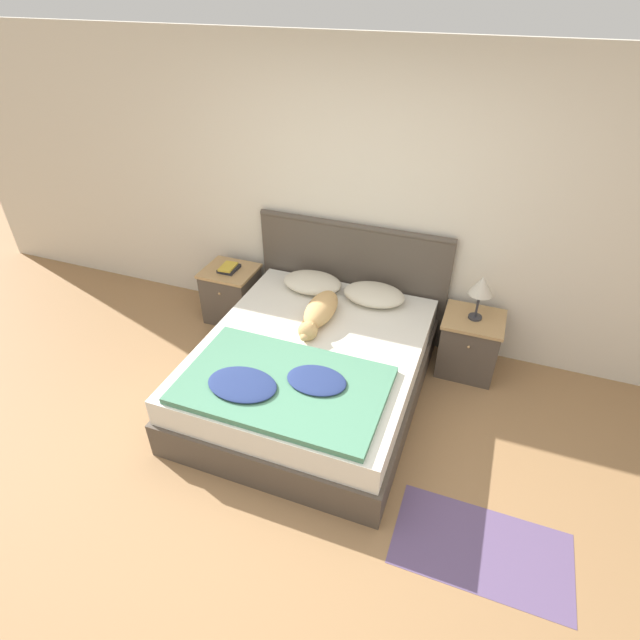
{
  "coord_description": "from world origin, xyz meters",
  "views": [
    {
      "loc": [
        1.0,
        -1.81,
        2.9
      ],
      "look_at": [
        -0.15,
        1.23,
        0.62
      ],
      "focal_mm": 28.0,
      "sensor_mm": 36.0,
      "label": 1
    }
  ],
  "objects_px": {
    "nightstand_right": "(469,344)",
    "dog": "(319,312)",
    "book_stack": "(229,268)",
    "pillow_left": "(312,282)",
    "table_lamp": "(482,287)",
    "nightstand_left": "(232,294)",
    "pillow_right": "(374,294)",
    "bed": "(311,370)"
  },
  "relations": [
    {
      "from": "dog",
      "to": "nightstand_right",
      "type": "bearing_deg",
      "value": 20.91
    },
    {
      "from": "pillow_right",
      "to": "nightstand_left",
      "type": "bearing_deg",
      "value": 179.72
    },
    {
      "from": "nightstand_right",
      "to": "pillow_left",
      "type": "bearing_deg",
      "value": -179.72
    },
    {
      "from": "nightstand_right",
      "to": "pillow_left",
      "type": "height_order",
      "value": "pillow_left"
    },
    {
      "from": "book_stack",
      "to": "pillow_right",
      "type": "bearing_deg",
      "value": 0.0
    },
    {
      "from": "nightstand_right",
      "to": "pillow_right",
      "type": "distance_m",
      "value": 0.92
    },
    {
      "from": "nightstand_left",
      "to": "book_stack",
      "type": "distance_m",
      "value": 0.3
    },
    {
      "from": "dog",
      "to": "book_stack",
      "type": "bearing_deg",
      "value": 157.67
    },
    {
      "from": "nightstand_left",
      "to": "pillow_left",
      "type": "xyz_separation_m",
      "value": [
        0.86,
        -0.01,
        0.31
      ]
    },
    {
      "from": "pillow_left",
      "to": "dog",
      "type": "xyz_separation_m",
      "value": [
        0.24,
        -0.45,
        0.02
      ]
    },
    {
      "from": "nightstand_right",
      "to": "table_lamp",
      "type": "relative_size",
      "value": 1.39
    },
    {
      "from": "pillow_left",
      "to": "dog",
      "type": "distance_m",
      "value": 0.51
    },
    {
      "from": "pillow_left",
      "to": "pillow_right",
      "type": "xyz_separation_m",
      "value": [
        0.58,
        0.0,
        0.0
      ]
    },
    {
      "from": "nightstand_right",
      "to": "table_lamp",
      "type": "xyz_separation_m",
      "value": [
        0.0,
        0.0,
        0.57
      ]
    },
    {
      "from": "nightstand_left",
      "to": "dog",
      "type": "bearing_deg",
      "value": -22.59
    },
    {
      "from": "book_stack",
      "to": "table_lamp",
      "type": "distance_m",
      "value": 2.32
    },
    {
      "from": "pillow_right",
      "to": "book_stack",
      "type": "relative_size",
      "value": 2.58
    },
    {
      "from": "pillow_right",
      "to": "dog",
      "type": "distance_m",
      "value": 0.56
    },
    {
      "from": "table_lamp",
      "to": "dog",
      "type": "bearing_deg",
      "value": -159.03
    },
    {
      "from": "book_stack",
      "to": "table_lamp",
      "type": "xyz_separation_m",
      "value": [
        2.3,
        0.01,
        0.28
      ]
    },
    {
      "from": "nightstand_right",
      "to": "pillow_left",
      "type": "distance_m",
      "value": 1.47
    },
    {
      "from": "nightstand_right",
      "to": "dog",
      "type": "distance_m",
      "value": 1.33
    },
    {
      "from": "pillow_left",
      "to": "pillow_right",
      "type": "bearing_deg",
      "value": 0.0
    },
    {
      "from": "nightstand_right",
      "to": "pillow_right",
      "type": "height_order",
      "value": "pillow_right"
    },
    {
      "from": "nightstand_left",
      "to": "nightstand_right",
      "type": "relative_size",
      "value": 1.0
    },
    {
      "from": "bed",
      "to": "book_stack",
      "type": "xyz_separation_m",
      "value": [
        -1.15,
        0.77,
        0.31
      ]
    },
    {
      "from": "pillow_left",
      "to": "nightstand_left",
      "type": "bearing_deg",
      "value": 179.54
    },
    {
      "from": "nightstand_left",
      "to": "dog",
      "type": "height_order",
      "value": "dog"
    },
    {
      "from": "table_lamp",
      "to": "pillow_left",
      "type": "bearing_deg",
      "value": -179.67
    },
    {
      "from": "bed",
      "to": "nightstand_right",
      "type": "distance_m",
      "value": 1.39
    },
    {
      "from": "dog",
      "to": "table_lamp",
      "type": "xyz_separation_m",
      "value": [
        1.2,
        0.46,
        0.24
      ]
    },
    {
      "from": "dog",
      "to": "table_lamp",
      "type": "bearing_deg",
      "value": 20.97
    },
    {
      "from": "pillow_left",
      "to": "dog",
      "type": "relative_size",
      "value": 0.73
    },
    {
      "from": "pillow_right",
      "to": "nightstand_right",
      "type": "bearing_deg",
      "value": 0.46
    },
    {
      "from": "bed",
      "to": "dog",
      "type": "xyz_separation_m",
      "value": [
        -0.05,
        0.32,
        0.35
      ]
    },
    {
      "from": "nightstand_left",
      "to": "bed",
      "type": "bearing_deg",
      "value": -34.06
    },
    {
      "from": "dog",
      "to": "table_lamp",
      "type": "distance_m",
      "value": 1.31
    },
    {
      "from": "nightstand_left",
      "to": "table_lamp",
      "type": "bearing_deg",
      "value": 0.04
    },
    {
      "from": "bed",
      "to": "dog",
      "type": "relative_size",
      "value": 2.72
    },
    {
      "from": "bed",
      "to": "nightstand_right",
      "type": "bearing_deg",
      "value": 34.06
    },
    {
      "from": "nightstand_left",
      "to": "nightstand_right",
      "type": "xyz_separation_m",
      "value": [
        2.3,
        0.0,
        0.0
      ]
    },
    {
      "from": "nightstand_right",
      "to": "bed",
      "type": "bearing_deg",
      "value": -145.94
    }
  ]
}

